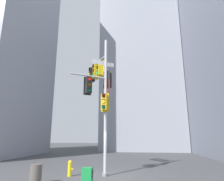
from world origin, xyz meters
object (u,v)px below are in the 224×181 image
(trash_bin, at_px, (36,175))
(newspaper_box, at_px, (87,178))
(signal_pole_assembly, at_px, (100,85))
(fire_hydrant, at_px, (70,168))

(trash_bin, bearing_deg, newspaper_box, -7.81)
(trash_bin, bearing_deg, signal_pole_assembly, 50.66)
(signal_pole_assembly, distance_m, fire_hydrant, 5.32)
(fire_hydrant, relative_size, newspaper_box, 1.00)
(newspaper_box, relative_size, trash_bin, 0.95)
(signal_pole_assembly, relative_size, newspaper_box, 9.75)
(newspaper_box, xyz_separation_m, trash_bin, (-2.59, 0.36, 0.02))
(fire_hydrant, xyz_separation_m, newspaper_box, (1.70, -2.53, -0.02))
(signal_pole_assembly, relative_size, trash_bin, 9.29)
(signal_pole_assembly, xyz_separation_m, newspaper_box, (0.19, -3.29, -5.06))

